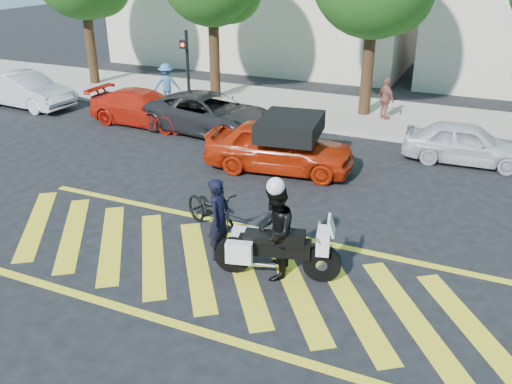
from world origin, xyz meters
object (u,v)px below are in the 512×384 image
at_px(police_motorcycle, 275,249).
at_px(parked_far_left, 25,90).
at_px(parked_left, 145,108).
at_px(officer_bike, 219,219).
at_px(parked_mid_right, 466,143).
at_px(parked_mid_left, 210,114).
at_px(bicycle, 211,211).
at_px(officer_moto, 275,232).
at_px(red_convertible, 279,146).

bearing_deg(police_motorcycle, parked_far_left, 138.47).
distance_m(police_motorcycle, parked_left, 11.20).
relative_size(officer_bike, parked_mid_right, 0.49).
bearing_deg(parked_mid_left, officer_bike, -142.86).
xyz_separation_m(bicycle, parked_mid_right, (4.97, 7.04, 0.11)).
xyz_separation_m(police_motorcycle, parked_mid_left, (-5.59, 7.63, 0.08)).
bearing_deg(parked_mid_right, officer_moto, 157.47).
xyz_separation_m(officer_bike, police_motorcycle, (1.34, -0.21, -0.29)).
distance_m(bicycle, parked_mid_right, 8.62).
xyz_separation_m(officer_moto, parked_mid_right, (2.94, 8.17, -0.35)).
xyz_separation_m(parked_mid_left, parked_mid_right, (8.51, 0.55, -0.07)).
xyz_separation_m(officer_moto, red_convertible, (-2.01, 5.29, -0.24)).
height_order(bicycle, red_convertible, red_convertible).
relative_size(red_convertible, parked_mid_left, 0.87).
bearing_deg(bicycle, parked_left, 73.27).
distance_m(officer_bike, parked_far_left, 14.76).
distance_m(police_motorcycle, parked_mid_right, 8.69).
distance_m(police_motorcycle, parked_mid_left, 9.46).
xyz_separation_m(bicycle, red_convertible, (0.03, 4.16, 0.22)).
bearing_deg(bicycle, parked_mid_left, 57.70).
height_order(officer_moto, parked_mid_right, officer_moto).
distance_m(officer_bike, parked_mid_right, 9.04).
height_order(officer_moto, parked_left, officer_moto).
relative_size(officer_bike, police_motorcycle, 0.71).
relative_size(bicycle, parked_left, 0.45).
bearing_deg(parked_mid_left, parked_mid_right, -78.96).
bearing_deg(officer_bike, parked_far_left, 56.95).
xyz_separation_m(officer_bike, parked_left, (-6.94, 7.34, -0.27)).
distance_m(bicycle, parked_left, 8.94).
height_order(officer_bike, officer_moto, officer_moto).
bearing_deg(police_motorcycle, parked_mid_right, 56.90).
relative_size(officer_moto, parked_mid_right, 0.53).
xyz_separation_m(parked_left, parked_mid_left, (2.69, 0.09, 0.06)).
height_order(bicycle, parked_mid_left, parked_mid_left).
relative_size(police_motorcycle, parked_left, 0.58).
bearing_deg(officer_bike, officer_moto, -101.84).
xyz_separation_m(bicycle, parked_far_left, (-12.09, 6.41, 0.18)).
relative_size(parked_mid_left, parked_mid_right, 1.35).
relative_size(bicycle, red_convertible, 0.45).
relative_size(officer_moto, parked_left, 0.45).
bearing_deg(red_convertible, parked_mid_left, 49.26).
bearing_deg(officer_moto, bicycle, -132.50).
xyz_separation_m(red_convertible, parked_far_left, (-12.12, 2.25, -0.04)).
distance_m(parked_left, parked_mid_left, 2.69).
bearing_deg(red_convertible, police_motorcycle, -166.67).
distance_m(officer_moto, parked_far_left, 16.01).
distance_m(bicycle, police_motorcycle, 2.35).
relative_size(police_motorcycle, red_convertible, 0.58).
distance_m(officer_bike, red_convertible, 5.14).
distance_m(officer_moto, parked_left, 11.19).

